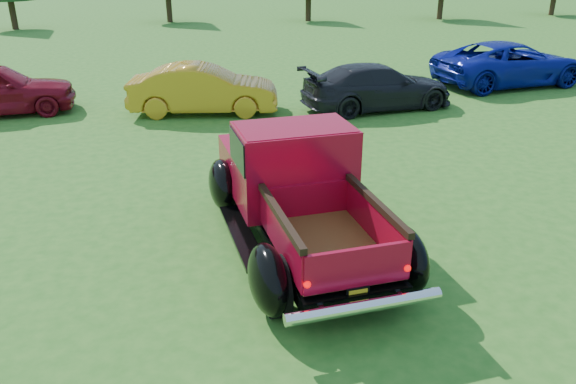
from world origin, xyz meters
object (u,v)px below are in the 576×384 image
Objects in this scene: pickup_truck at (294,185)px; show_car_yellow at (204,89)px; show_car_grey at (377,87)px; show_car_blue at (510,64)px.

pickup_truck is 8.03m from show_car_yellow.
show_car_grey is 5.99m from show_car_blue.
pickup_truck is 1.16× the size of show_car_grey.
show_car_grey is at bearing -86.84° from show_car_yellow.
show_car_blue is at bearing 39.59° from pickup_truck.
pickup_truck is 1.25× the size of show_car_yellow.
show_car_yellow is 10.82m from show_car_blue.
pickup_truck is at bearing 143.06° from show_car_grey.
show_car_grey is at bearing 102.99° from show_car_blue.
pickup_truck is 8.52m from show_car_grey.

